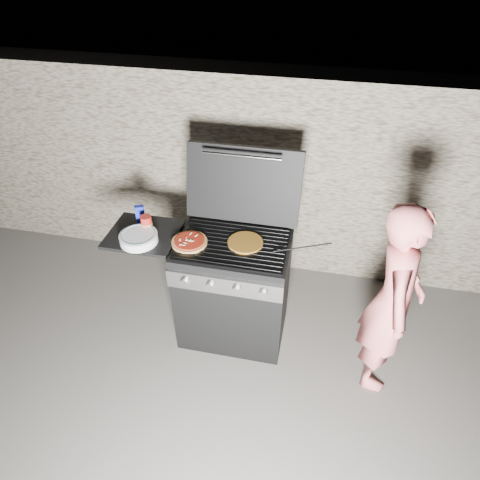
% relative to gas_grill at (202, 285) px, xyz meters
% --- Properties ---
extents(ground, '(50.00, 50.00, 0.00)m').
position_rel_gas_grill_xyz_m(ground, '(0.25, 0.00, -0.46)').
color(ground, '#4E4B47').
extents(stone_wall, '(8.00, 0.35, 1.80)m').
position_rel_gas_grill_xyz_m(stone_wall, '(0.25, 1.05, 0.44)').
color(stone_wall, gray).
rests_on(stone_wall, ground).
extents(gas_grill, '(1.34, 0.79, 0.91)m').
position_rel_gas_grill_xyz_m(gas_grill, '(0.00, 0.00, 0.00)').
color(gas_grill, black).
rests_on(gas_grill, ground).
extents(pizza_topped, '(0.31, 0.31, 0.03)m').
position_rel_gas_grill_xyz_m(pizza_topped, '(-0.05, -0.06, 0.47)').
color(pizza_topped, tan).
rests_on(pizza_topped, gas_grill).
extents(pizza_plain, '(0.26, 0.26, 0.01)m').
position_rel_gas_grill_xyz_m(pizza_plain, '(0.33, 0.02, 0.46)').
color(pizza_plain, '#AE8123').
rests_on(pizza_plain, gas_grill).
extents(sauce_jar, '(0.09, 0.09, 0.13)m').
position_rel_gas_grill_xyz_m(sauce_jar, '(-0.40, 0.03, 0.51)').
color(sauce_jar, '#A31F19').
rests_on(sauce_jar, gas_grill).
extents(blue_carton, '(0.07, 0.06, 0.14)m').
position_rel_gas_grill_xyz_m(blue_carton, '(-0.49, 0.13, 0.52)').
color(blue_carton, '#121E99').
rests_on(blue_carton, gas_grill).
extents(plate_stack, '(0.29, 0.29, 0.06)m').
position_rel_gas_grill_xyz_m(plate_stack, '(-0.41, -0.10, 0.48)').
color(plate_stack, silver).
rests_on(plate_stack, gas_grill).
extents(person, '(0.39, 0.56, 1.48)m').
position_rel_gas_grill_xyz_m(person, '(1.36, -0.16, 0.28)').
color(person, '#E7706E').
rests_on(person, ground).
extents(tongs, '(0.39, 0.10, 0.08)m').
position_rel_gas_grill_xyz_m(tongs, '(0.73, 0.00, 0.50)').
color(tongs, black).
rests_on(tongs, gas_grill).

